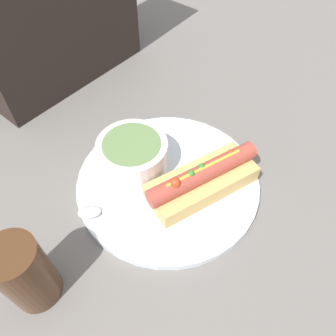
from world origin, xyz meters
name	(u,v)px	position (x,y,z in m)	size (l,w,h in m)	color
ground_plane	(168,184)	(0.00, 0.00, 0.00)	(4.00, 4.00, 0.00)	slate
dinner_plate	(168,181)	(0.00, 0.00, 0.01)	(0.30, 0.30, 0.01)	white
hot_dog	(202,180)	(0.02, -0.05, 0.04)	(0.19, 0.12, 0.06)	#DBAD60
soup_bowl	(133,155)	(-0.02, 0.06, 0.04)	(0.11, 0.11, 0.06)	white
spoon	(104,211)	(-0.11, 0.04, 0.02)	(0.11, 0.11, 0.01)	#B7B7BC
drinking_glass	(25,274)	(-0.25, 0.02, 0.06)	(0.06, 0.06, 0.12)	#4C2D19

